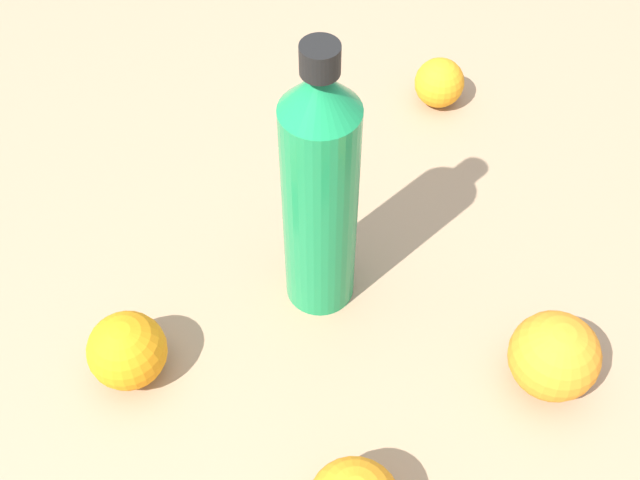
# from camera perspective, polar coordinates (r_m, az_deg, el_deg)

# --- Properties ---
(ground_plane) EXTENTS (2.40, 2.40, 0.00)m
(ground_plane) POSITION_cam_1_polar(r_m,az_deg,el_deg) (0.79, -1.53, -6.51)
(ground_plane) COLOR #9E7F60
(water_bottle) EXTENTS (0.07, 0.07, 0.31)m
(water_bottle) POSITION_cam_1_polar(r_m,az_deg,el_deg) (0.70, -0.00, 3.26)
(water_bottle) COLOR #198C4C
(water_bottle) RESTS_ON ground_plane
(orange_0) EXTENTS (0.08, 0.08, 0.08)m
(orange_0) POSITION_cam_1_polar(r_m,az_deg,el_deg) (0.76, 16.50, -8.02)
(orange_0) COLOR orange
(orange_0) RESTS_ON ground_plane
(orange_2) EXTENTS (0.07, 0.07, 0.07)m
(orange_2) POSITION_cam_1_polar(r_m,az_deg,el_deg) (0.76, -13.71, -7.74)
(orange_2) COLOR orange
(orange_2) RESTS_ON ground_plane
(orange_3) EXTENTS (0.06, 0.06, 0.06)m
(orange_3) POSITION_cam_1_polar(r_m,az_deg,el_deg) (0.99, 8.59, 11.14)
(orange_3) COLOR orange
(orange_3) RESTS_ON ground_plane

